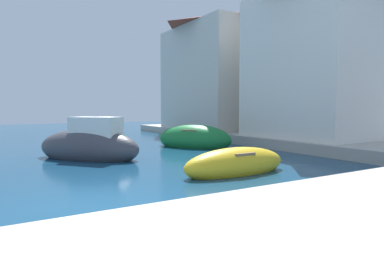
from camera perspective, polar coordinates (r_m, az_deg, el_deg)
The scene contains 8 objects.
ground at distance 7.59m, azimuth -15.44°, elevation -11.89°, with size 80.00×80.00×0.00m, color navy.
quay_promenade at distance 9.31m, azimuth 11.96°, elevation -7.29°, with size 44.00×32.00×0.50m.
moored_boat_0 at distance 14.39m, azimuth -16.76°, elevation -2.29°, with size 4.22×4.59×2.04m.
moored_boat_1 at distance 20.83m, azimuth -14.44°, elevation -0.45°, with size 2.10×4.81×1.84m.
moored_boat_3 at distance 10.80m, azimuth 7.35°, elevation -5.43°, with size 3.79×1.27×1.06m.
moored_boat_4 at distance 17.77m, azimuth 0.37°, elevation -1.27°, with size 3.62×4.35×1.53m.
waterfront_building_main at distance 19.46m, azimuth 20.04°, elevation 11.73°, with size 5.48×6.70×8.41m.
waterfront_building_annex at distance 25.95m, azimuth 4.45°, elevation 10.02°, with size 6.05×8.50×8.46m.
Camera 1 is at (-1.91, -7.05, 2.06)m, focal length 31.95 mm.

